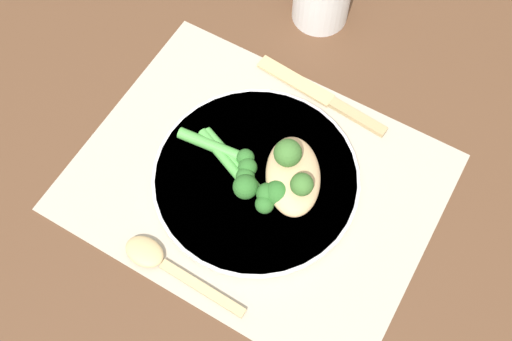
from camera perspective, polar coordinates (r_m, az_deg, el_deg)
name	(u,v)px	position (r m, az deg, el deg)	size (l,w,h in m)	color
ground_plane	(256,182)	(0.74, 0.00, -1.14)	(3.00, 3.00, 0.00)	brown
placemat	(256,182)	(0.73, 0.00, -1.07)	(0.43, 0.33, 0.00)	#B2A893
plate	(256,178)	(0.72, 0.00, -0.73)	(0.25, 0.25, 0.01)	white
chicken_fillet	(293,176)	(0.70, 3.54, -0.52)	(0.11, 0.12, 0.03)	tan
pesto_dollop_primary	(301,186)	(0.67, 4.31, -1.47)	(0.03, 0.03, 0.03)	#3D702D
pesto_dollop_secondary	(288,153)	(0.69, 3.05, 1.68)	(0.03, 0.03, 0.03)	#3D702D
broccoli_stalk_front	(265,189)	(0.70, 0.89, -1.73)	(0.14, 0.07, 0.03)	#51A847
broccoli_stalk_rear	(238,175)	(0.71, -1.69, -0.43)	(0.10, 0.07, 0.03)	#51A847
broccoli_stalk_left	(231,155)	(0.72, -2.37, 1.48)	(0.11, 0.03, 0.02)	#51A847
knife	(323,97)	(0.79, 6.38, 7.01)	(0.19, 0.04, 0.01)	tan
spoon	(157,259)	(0.70, -9.44, -8.34)	(0.16, 0.04, 0.01)	tan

